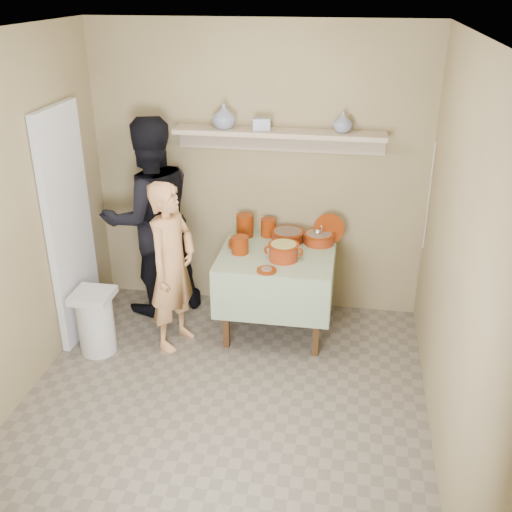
% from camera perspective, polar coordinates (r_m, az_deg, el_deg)
% --- Properties ---
extents(ground, '(3.50, 3.50, 0.00)m').
position_cam_1_polar(ground, '(4.50, -3.58, -14.98)').
color(ground, '#716759').
rests_on(ground, ground).
extents(tile_panel, '(0.06, 0.70, 2.00)m').
position_cam_1_polar(tile_panel, '(5.22, -17.34, 2.64)').
color(tile_panel, silver).
rests_on(tile_panel, ground).
extents(plate_stack_a, '(0.15, 0.15, 0.21)m').
position_cam_1_polar(plate_stack_a, '(5.38, -1.08, 2.93)').
color(plate_stack_a, '#6B2006').
rests_on(plate_stack_a, serving_table).
extents(plate_stack_b, '(0.14, 0.14, 0.16)m').
position_cam_1_polar(plate_stack_b, '(5.40, 1.18, 2.73)').
color(plate_stack_b, '#6B2006').
rests_on(plate_stack_b, serving_table).
extents(bowl_stack, '(0.15, 0.15, 0.15)m').
position_cam_1_polar(bowl_stack, '(5.06, -1.55, 1.06)').
color(bowl_stack, '#6B2006').
rests_on(bowl_stack, serving_table).
extents(empty_bowl, '(0.18, 0.18, 0.05)m').
position_cam_1_polar(empty_bowl, '(5.20, -1.69, 1.19)').
color(empty_bowl, '#6B2006').
rests_on(empty_bowl, serving_table).
extents(propped_lid, '(0.28, 0.13, 0.27)m').
position_cam_1_polar(propped_lid, '(5.30, 6.94, 2.58)').
color(propped_lid, '#6B2006').
rests_on(propped_lid, serving_table).
extents(vase_right, '(0.21, 0.21, 0.17)m').
position_cam_1_polar(vase_right, '(5.10, 8.27, 12.50)').
color(vase_right, navy).
rests_on(vase_right, wall_shelf).
extents(vase_left, '(0.26, 0.26, 0.21)m').
position_cam_1_polar(vase_left, '(5.19, -3.07, 13.17)').
color(vase_left, navy).
rests_on(vase_left, wall_shelf).
extents(ceramic_box, '(0.15, 0.12, 0.10)m').
position_cam_1_polar(ceramic_box, '(5.13, 0.55, 12.45)').
color(ceramic_box, navy).
rests_on(ceramic_box, wall_shelf).
extents(person_cook, '(0.50, 0.61, 1.46)m').
position_cam_1_polar(person_cook, '(4.97, -7.97, -1.02)').
color(person_cook, tan).
rests_on(person_cook, ground).
extents(person_helper, '(1.13, 1.08, 1.83)m').
position_cam_1_polar(person_helper, '(5.50, -10.00, 3.61)').
color(person_helper, black).
rests_on(person_helper, ground).
extents(room_shell, '(3.04, 3.54, 2.62)m').
position_cam_1_polar(room_shell, '(3.68, -4.24, 4.60)').
color(room_shell, '#97855C').
rests_on(room_shell, ground).
extents(serving_table, '(0.97, 0.97, 0.76)m').
position_cam_1_polar(serving_table, '(5.18, 2.06, -0.71)').
color(serving_table, '#4C2D16').
rests_on(serving_table, ground).
extents(cazuela_meat_a, '(0.30, 0.30, 0.10)m').
position_cam_1_polar(cazuela_meat_a, '(5.30, 3.04, 2.02)').
color(cazuela_meat_a, maroon).
rests_on(cazuela_meat_a, serving_table).
extents(cazuela_meat_b, '(0.28, 0.28, 0.10)m').
position_cam_1_polar(cazuela_meat_b, '(5.27, 6.02, 1.78)').
color(cazuela_meat_b, maroon).
rests_on(cazuela_meat_b, serving_table).
extents(ladle, '(0.08, 0.26, 0.19)m').
position_cam_1_polar(ladle, '(5.25, 5.92, 2.28)').
color(ladle, silver).
rests_on(ladle, cazuela_meat_b).
extents(cazuela_rice, '(0.33, 0.25, 0.14)m').
position_cam_1_polar(cazuela_rice, '(4.94, 2.64, 0.54)').
color(cazuela_rice, maroon).
rests_on(cazuela_rice, serving_table).
extents(front_plate, '(0.16, 0.16, 0.03)m').
position_cam_1_polar(front_plate, '(4.77, 1.02, -1.36)').
color(front_plate, '#6B2006').
rests_on(front_plate, serving_table).
extents(wall_shelf, '(1.80, 0.25, 0.21)m').
position_cam_1_polar(wall_shelf, '(5.18, 2.23, 11.45)').
color(wall_shelf, tan).
rests_on(wall_shelf, room_shell).
extents(trash_bin, '(0.32, 0.32, 0.56)m').
position_cam_1_polar(trash_bin, '(5.19, -15.01, -6.05)').
color(trash_bin, silver).
rests_on(trash_bin, ground).
extents(electrical_cord, '(0.01, 0.05, 0.90)m').
position_cam_1_polar(electrical_cord, '(5.14, 16.14, 5.42)').
color(electrical_cord, silver).
rests_on(electrical_cord, wall_shelf).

